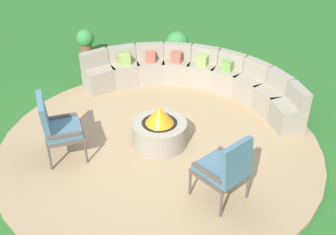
{
  "coord_description": "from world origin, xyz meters",
  "views": [
    {
      "loc": [
        3.61,
        -4.0,
        4.0
      ],
      "look_at": [
        0.0,
        0.2,
        0.45
      ],
      "focal_mm": 44.82,
      "sensor_mm": 36.0,
      "label": 1
    }
  ],
  "objects_px": {
    "lounge_chair_front_right": "(225,168)",
    "potted_plant_0": "(177,46)",
    "fire_pit": "(160,130)",
    "curved_stone_bench": "(196,79)",
    "lounge_chair_front_left": "(57,126)",
    "potted_plant_1": "(86,42)"
  },
  "relations": [
    {
      "from": "lounge_chair_front_right",
      "to": "potted_plant_0",
      "type": "xyz_separation_m",
      "value": [
        -3.26,
        2.97,
        -0.2
      ]
    },
    {
      "from": "fire_pit",
      "to": "curved_stone_bench",
      "type": "bearing_deg",
      "value": 109.18
    },
    {
      "from": "fire_pit",
      "to": "potted_plant_0",
      "type": "relative_size",
      "value": 1.19
    },
    {
      "from": "lounge_chair_front_left",
      "to": "potted_plant_0",
      "type": "xyz_separation_m",
      "value": [
        -0.87,
        3.8,
        -0.22
      ]
    },
    {
      "from": "curved_stone_bench",
      "to": "potted_plant_0",
      "type": "height_order",
      "value": "curved_stone_bench"
    },
    {
      "from": "lounge_chair_front_left",
      "to": "curved_stone_bench",
      "type": "bearing_deg",
      "value": 114.72
    },
    {
      "from": "curved_stone_bench",
      "to": "lounge_chair_front_left",
      "type": "bearing_deg",
      "value": -96.47
    },
    {
      "from": "fire_pit",
      "to": "potted_plant_0",
      "type": "height_order",
      "value": "fire_pit"
    },
    {
      "from": "potted_plant_0",
      "to": "potted_plant_1",
      "type": "relative_size",
      "value": 1.07
    },
    {
      "from": "curved_stone_bench",
      "to": "lounge_chair_front_left",
      "type": "relative_size",
      "value": 3.76
    },
    {
      "from": "curved_stone_bench",
      "to": "lounge_chair_front_right",
      "type": "distance_m",
      "value": 2.93
    },
    {
      "from": "lounge_chair_front_left",
      "to": "potted_plant_1",
      "type": "relative_size",
      "value": 1.6
    },
    {
      "from": "lounge_chair_front_left",
      "to": "lounge_chair_front_right",
      "type": "xyz_separation_m",
      "value": [
        2.39,
        0.83,
        -0.02
      ]
    },
    {
      "from": "lounge_chair_front_right",
      "to": "potted_plant_1",
      "type": "bearing_deg",
      "value": 76.98
    },
    {
      "from": "curved_stone_bench",
      "to": "potted_plant_1",
      "type": "bearing_deg",
      "value": -175.54
    },
    {
      "from": "potted_plant_1",
      "to": "curved_stone_bench",
      "type": "bearing_deg",
      "value": 4.46
    },
    {
      "from": "lounge_chair_front_left",
      "to": "potted_plant_0",
      "type": "distance_m",
      "value": 3.91
    },
    {
      "from": "lounge_chair_front_left",
      "to": "lounge_chair_front_right",
      "type": "height_order",
      "value": "lounge_chair_front_left"
    },
    {
      "from": "potted_plant_0",
      "to": "curved_stone_bench",
      "type": "bearing_deg",
      "value": -36.86
    },
    {
      "from": "lounge_chair_front_left",
      "to": "potted_plant_0",
      "type": "relative_size",
      "value": 1.49
    },
    {
      "from": "fire_pit",
      "to": "potted_plant_1",
      "type": "height_order",
      "value": "fire_pit"
    },
    {
      "from": "curved_stone_bench",
      "to": "potted_plant_0",
      "type": "relative_size",
      "value": 5.59
    }
  ]
}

